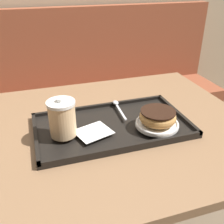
{
  "coord_description": "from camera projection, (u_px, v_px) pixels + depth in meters",
  "views": [
    {
      "loc": [
        -0.21,
        -0.77,
        1.2
      ],
      "look_at": [
        0.03,
        -0.02,
        0.78
      ],
      "focal_mm": 42.0,
      "sensor_mm": 36.0,
      "label": 1
    }
  ],
  "objects": [
    {
      "name": "spoon",
      "position": [
        117.0,
        105.0,
        1.02
      ],
      "size": [
        0.02,
        0.15,
        0.01
      ],
      "rotation": [
        0.0,
        0.0,
        1.52
      ],
      "color": "silver",
      "rests_on": "serving_tray"
    },
    {
      "name": "plate_with_chocolate_donut",
      "position": [
        157.0,
        124.0,
        0.89
      ],
      "size": [
        0.15,
        0.15,
        0.01
      ],
      "color": "white",
      "rests_on": "serving_tray"
    },
    {
      "name": "cafe_table",
      "position": [
        103.0,
        160.0,
        1.0
      ],
      "size": [
        1.09,
        0.84,
        0.71
      ],
      "color": "#846042",
      "rests_on": "ground_plane"
    },
    {
      "name": "napkin_paper",
      "position": [
        93.0,
        132.0,
        0.86
      ],
      "size": [
        0.13,
        0.12,
        0.0
      ],
      "rotation": [
        0.0,
        0.0,
        0.31
      ],
      "color": "white",
      "rests_on": "serving_tray"
    },
    {
      "name": "serving_tray",
      "position": [
        112.0,
        126.0,
        0.92
      ],
      "size": [
        0.53,
        0.3,
        0.02
      ],
      "color": "black",
      "rests_on": "cafe_table"
    },
    {
      "name": "coffee_cup_front",
      "position": [
        62.0,
        118.0,
        0.82
      ],
      "size": [
        0.09,
        0.09,
        0.13
      ],
      "color": "#E0B784",
      "rests_on": "serving_tray"
    },
    {
      "name": "booth_bench",
      "position": [
        96.0,
        109.0,
        1.9
      ],
      "size": [
        1.8,
        0.44,
        1.0
      ],
      "color": "brown",
      "rests_on": "ground_plane"
    },
    {
      "name": "donut_chocolate_glazed",
      "position": [
        158.0,
        116.0,
        0.88
      ],
      "size": [
        0.12,
        0.12,
        0.04
      ],
      "color": "tan",
      "rests_on": "plate_with_chocolate_donut"
    }
  ]
}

